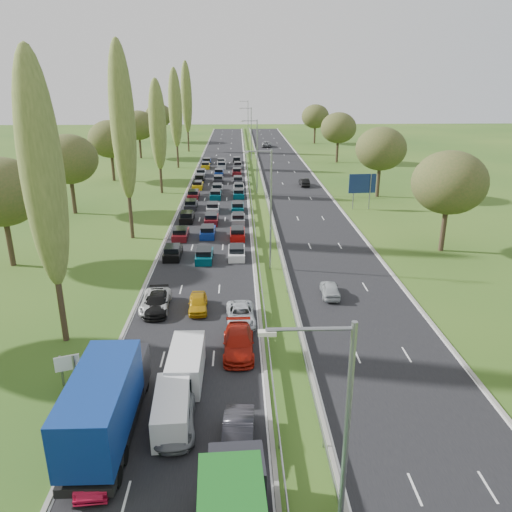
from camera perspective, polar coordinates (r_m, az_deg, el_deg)
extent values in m
plane|color=#254C17|center=(86.13, 0.07, 7.45)|extent=(260.00, 260.00, 0.00)
cube|color=black|center=(88.59, -4.40, 7.74)|extent=(10.50, 215.00, 0.04)
cube|color=black|center=(89.07, 4.39, 7.81)|extent=(10.50, 215.00, 0.04)
cube|color=gray|center=(88.43, -0.74, 8.14)|extent=(0.06, 215.00, 0.32)
cube|color=gray|center=(88.51, 0.76, 8.15)|extent=(0.06, 215.00, 0.32)
cylinder|color=gray|center=(17.53, 9.81, -25.13)|extent=(0.18, 0.18, 12.00)
cylinder|color=gray|center=(48.79, 1.70, 5.12)|extent=(0.18, 0.18, 12.00)
cylinder|color=gray|center=(83.08, 0.12, 11.21)|extent=(0.18, 0.18, 12.00)
cylinder|color=gray|center=(117.79, -0.55, 13.72)|extent=(0.18, 0.18, 12.00)
cylinder|color=gray|center=(152.64, -0.92, 15.09)|extent=(0.18, 0.18, 12.00)
cylinder|color=#2D2116|center=(38.43, -21.49, -4.21)|extent=(0.44, 0.44, 7.20)
ellipsoid|color=#53632A|center=(36.00, -23.25, 8.73)|extent=(2.80, 2.80, 16.00)
cylinder|color=#2D2116|center=(61.21, -14.20, 5.57)|extent=(0.44, 0.44, 7.92)
ellipsoid|color=#53632A|center=(59.70, -15.00, 14.61)|extent=(2.80, 2.80, 17.60)
cylinder|color=#2D2116|center=(85.43, -10.83, 9.22)|extent=(0.44, 0.44, 6.48)
ellipsoid|color=#53632A|center=(84.40, -11.19, 14.51)|extent=(2.80, 2.80, 14.40)
cylinder|color=#2D2116|center=(109.86, -8.96, 11.79)|extent=(0.44, 0.44, 7.20)
ellipsoid|color=#53632A|center=(109.03, -9.22, 16.38)|extent=(2.80, 2.80, 16.00)
cylinder|color=#2D2116|center=(134.49, -7.76, 13.42)|extent=(0.44, 0.44, 7.92)
ellipsoid|color=#53632A|center=(133.81, -7.96, 17.54)|extent=(2.80, 2.80, 17.60)
cylinder|color=#2D2116|center=(56.65, -26.33, 1.35)|extent=(0.56, 0.56, 4.84)
ellipsoid|color=#38471E|center=(55.40, -27.15, 6.53)|extent=(8.00, 8.00, 6.80)
cylinder|color=#2D2116|center=(75.58, -20.15, 6.39)|extent=(0.56, 0.56, 4.84)
ellipsoid|color=#38471E|center=(74.65, -20.63, 10.33)|extent=(8.00, 8.00, 6.80)
cylinder|color=#2D2116|center=(98.25, -16.03, 9.67)|extent=(0.56, 0.56, 4.84)
ellipsoid|color=#38471E|center=(97.54, -16.32, 12.72)|extent=(8.00, 8.00, 6.80)
cylinder|color=#2D2116|center=(125.33, -13.08, 11.94)|extent=(0.56, 0.56, 4.84)
ellipsoid|color=#38471E|center=(124.77, -13.27, 14.34)|extent=(8.00, 8.00, 6.80)
cylinder|color=#2D2116|center=(156.67, -10.94, 13.55)|extent=(0.56, 0.56, 4.84)
ellipsoid|color=#38471E|center=(156.23, -11.07, 15.48)|extent=(8.00, 8.00, 6.80)
cylinder|color=#2D2116|center=(58.99, 20.62, 2.82)|extent=(0.56, 0.56, 4.84)
ellipsoid|color=#38471E|center=(57.79, 21.24, 7.83)|extent=(8.00, 8.00, 6.80)
cylinder|color=#2D2116|center=(83.80, 13.79, 8.24)|extent=(0.56, 0.56, 4.84)
ellipsoid|color=#38471E|center=(82.96, 14.09, 11.81)|extent=(8.00, 8.00, 6.80)
cylinder|color=#2D2116|center=(117.41, 9.26, 11.70)|extent=(0.56, 0.56, 4.84)
ellipsoid|color=#38471E|center=(116.81, 9.41, 14.26)|extent=(8.00, 8.00, 6.80)
cylinder|color=#2D2116|center=(151.65, 6.72, 13.58)|extent=(0.56, 0.56, 4.84)
ellipsoid|color=#38471E|center=(151.19, 6.80, 15.56)|extent=(8.00, 8.00, 6.80)
cube|color=black|center=(54.40, -9.47, 0.28)|extent=(1.75, 4.00, 0.80)
cube|color=#590F14|center=(60.75, -8.61, 2.40)|extent=(1.75, 4.00, 0.80)
cube|color=black|center=(68.06, -7.88, 4.32)|extent=(1.75, 4.00, 0.80)
cube|color=black|center=(74.75, -7.43, 5.73)|extent=(1.75, 4.00, 0.80)
cube|color=#590F14|center=(81.28, -7.15, 6.87)|extent=(1.75, 4.00, 0.80)
cube|color=#BF990C|center=(88.51, -6.68, 7.95)|extent=(1.75, 4.00, 0.80)
cube|color=black|center=(94.75, -6.44, 8.73)|extent=(1.75, 4.00, 0.80)
cube|color=#B2B7BC|center=(100.17, -6.29, 9.33)|extent=(1.75, 4.00, 0.80)
cube|color=#BF990C|center=(108.89, -5.77, 10.18)|extent=(1.75, 4.00, 0.80)
cube|color=navy|center=(114.55, -5.63, 10.65)|extent=(1.75, 4.00, 0.80)
cube|color=#053F4C|center=(53.06, -5.92, -0.05)|extent=(1.75, 4.00, 0.80)
cube|color=navy|center=(61.17, -5.53, 2.65)|extent=(1.75, 4.00, 0.80)
cube|color=#590F14|center=(66.76, -5.11, 4.13)|extent=(1.75, 4.00, 0.80)
cube|color=#B2B7BC|center=(72.64, -4.94, 5.42)|extent=(1.75, 4.00, 0.80)
cube|color=#053F4C|center=(80.92, -4.64, 6.90)|extent=(1.75, 4.00, 0.80)
cube|color=slate|center=(85.76, -4.43, 7.64)|extent=(1.75, 4.00, 0.80)
cube|color=black|center=(93.30, -4.33, 8.63)|extent=(1.75, 4.00, 0.80)
cube|color=navy|center=(100.23, -4.25, 9.40)|extent=(1.75, 4.00, 0.80)
cube|color=#B2B7BC|center=(108.72, -3.91, 10.22)|extent=(1.75, 4.00, 0.80)
cube|color=silver|center=(113.42, -3.99, 10.61)|extent=(1.75, 4.00, 0.80)
cube|color=silver|center=(53.70, -2.23, 0.29)|extent=(1.75, 4.00, 0.80)
cube|color=#A50C0A|center=(60.22, -2.12, 2.46)|extent=(1.75, 4.00, 0.80)
cube|color=slate|center=(66.61, -2.05, 4.16)|extent=(1.75, 4.00, 0.80)
cube|color=#053F4C|center=(72.73, -2.11, 5.49)|extent=(1.75, 4.00, 0.80)
cube|color=#053F4C|center=(81.47, -1.99, 7.05)|extent=(1.75, 4.00, 0.80)
cube|color=silver|center=(86.19, -1.98, 7.75)|extent=(1.75, 4.00, 0.80)
cube|color=black|center=(92.37, -2.07, 8.56)|extent=(1.75, 4.00, 0.80)
cube|color=#590F14|center=(101.00, -2.20, 9.52)|extent=(1.75, 4.00, 0.80)
cube|color=slate|center=(108.63, -2.10, 10.24)|extent=(1.75, 4.00, 0.80)
cube|color=black|center=(115.63, -2.22, 10.82)|extent=(1.75, 4.00, 0.80)
imported|color=maroon|center=(27.21, -17.54, -21.55)|extent=(1.80, 4.44, 1.43)
imported|color=silver|center=(42.58, -11.44, -5.10)|extent=(2.37, 4.95, 1.36)
imported|color=black|center=(42.27, -11.28, -5.27)|extent=(2.14, 4.84, 1.38)
imported|color=slate|center=(29.01, -9.27, -17.96)|extent=(2.57, 4.91, 1.32)
imported|color=#C08C0C|center=(41.82, -6.65, -5.34)|extent=(1.73, 3.90, 1.31)
imported|color=black|center=(27.50, -2.06, -19.85)|extent=(1.85, 4.69, 1.52)
imported|color=#B7BCC1|center=(39.57, -1.75, -6.73)|extent=(2.38, 4.79, 1.31)
imported|color=#981409|center=(35.45, -2.01, -9.88)|extent=(2.14, 5.27, 1.53)
imported|color=#A6ACAF|center=(44.65, 8.47, -3.75)|extent=(1.72, 3.89, 1.30)
imported|color=black|center=(90.41, 5.53, 8.41)|extent=(1.59, 4.22, 1.38)
imported|color=gray|center=(142.92, 1.23, 12.68)|extent=(3.00, 5.82, 1.57)
cube|color=black|center=(29.56, -16.29, -17.67)|extent=(2.68, 10.06, 0.50)
cube|color=navy|center=(27.43, -17.31, -15.82)|extent=(2.80, 7.60, 3.05)
cube|color=silver|center=(24.60, -19.62, -20.84)|extent=(2.73, 0.06, 2.95)
cube|color=black|center=(32.12, -14.84, -12.38)|extent=(2.73, 2.46, 2.20)
cylinder|color=black|center=(32.71, -14.67, -13.92)|extent=(2.35, 1.00, 1.00)
cylinder|color=black|center=(26.87, -18.27, -22.89)|extent=(2.35, 1.00, 1.00)
cube|color=black|center=(24.17, -2.23, -24.06)|extent=(2.44, 2.20, 2.20)
cylinder|color=black|center=(24.84, -2.19, -25.97)|extent=(2.10, 1.00, 1.00)
cube|color=white|center=(29.12, -9.60, -17.01)|extent=(1.88, 4.70, 1.88)
cube|color=black|center=(30.84, -9.10, -14.86)|extent=(1.83, 0.75, 1.50)
cylinder|color=black|center=(30.82, -10.70, -16.30)|extent=(0.24, 0.64, 0.64)
cylinder|color=black|center=(28.26, -8.20, -19.95)|extent=(0.24, 0.64, 0.64)
cube|color=silver|center=(32.77, -7.98, -12.14)|extent=(2.06, 5.14, 2.06)
cube|color=black|center=(34.75, -7.61, -10.32)|extent=(2.00, 0.82, 1.64)
cylinder|color=black|center=(34.64, -9.12, -11.71)|extent=(0.26, 0.70, 0.70)
cylinder|color=black|center=(31.71, -6.58, -14.84)|extent=(0.26, 0.70, 0.70)
cylinder|color=gray|center=(34.14, -21.32, -12.12)|extent=(0.16, 0.16, 2.10)
cylinder|color=gray|center=(33.88, -20.01, -12.20)|extent=(0.16, 0.16, 2.10)
cube|color=white|center=(33.73, -20.78, -11.36)|extent=(1.44, 0.60, 1.00)
cylinder|color=gray|center=(74.69, 11.10, 7.22)|extent=(0.16, 0.16, 5.20)
cylinder|color=gray|center=(75.27, 12.89, 7.19)|extent=(0.16, 0.16, 5.20)
cube|color=navy|center=(74.73, 12.06, 8.10)|extent=(4.00, 0.37, 2.80)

